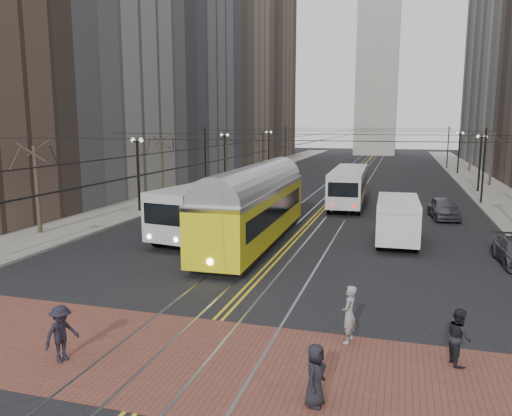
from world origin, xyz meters
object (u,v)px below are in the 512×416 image
Objects in this scene: rear_bus at (349,187)px; pedestrian_c at (459,336)px; streetcar at (255,213)px; cargo_van at (397,221)px; transit_bus at (222,207)px; pedestrian_d at (61,333)px; pedestrian_b at (349,314)px; sedan_grey at (444,208)px; pedestrian_a at (315,375)px.

pedestrian_c is at bearing -79.62° from rear_bus.
rear_bus is 7.17× the size of pedestrian_c.
cargo_van is at bearing 14.28° from streetcar.
rear_bus is at bearing 71.87° from transit_bus.
streetcar is 8.81× the size of pedestrian_d.
sedan_grey is at bearing 179.13° from pedestrian_b.
pedestrian_a is (9.25, -18.68, -0.82)m from transit_bus.
pedestrian_a is 4.92m from pedestrian_c.
transit_bus is 2.19× the size of cargo_van.
rear_bus is (3.83, 15.67, -0.20)m from streetcar.
pedestrian_b is at bearing 4.81° from pedestrian_a.
streetcar is 8.33m from cargo_van.
pedestrian_a is at bearing -106.70° from sedan_grey.
streetcar reaches higher than pedestrian_d.
rear_bus is (6.80, 13.07, -0.07)m from transit_bus.
pedestrian_b is at bearing -47.53° from pedestrian_d.
sedan_grey is (14.23, 8.73, -0.85)m from transit_bus.
pedestrian_a is at bearing -54.28° from transit_bus.
rear_bus is 31.85m from pedestrian_a.
sedan_grey is at bearing 40.91° from transit_bus.
pedestrian_b is at bearing -96.60° from cargo_van.
pedestrian_c is (9.90, -12.75, -0.92)m from streetcar.
transit_bus reaches higher than pedestrian_a.
pedestrian_b is (-4.55, -23.50, 0.17)m from sedan_grey.
rear_bus is at bearing -6.01° from pedestrian_c.
rear_bus is 7.56× the size of pedestrian_a.
rear_bus is 29.07m from pedestrian_c.
sedan_grey is 27.86m from pedestrian_a.
streetcar is at bearing 19.78° from pedestrian_c.
pedestrian_b is at bearing 61.61° from pedestrian_c.
pedestrian_b is (2.87, -27.84, -0.62)m from rear_bus.
sedan_grey is 2.69× the size of pedestrian_d.
cargo_van is (8.02, 2.20, -0.45)m from streetcar.
transit_bus is 18.52m from pedestrian_d.
streetcar is at bearing -141.06° from pedestrian_b.
streetcar reaches higher than pedestrian_c.
cargo_van is 3.76× the size of pedestrian_a.
pedestrian_d is (-1.26, -15.82, -0.91)m from streetcar.
pedestrian_c is (12.88, -15.35, -0.78)m from transit_bus.
sedan_grey is 2.74× the size of pedestrian_c.
pedestrian_b is 3.26m from pedestrian_c.
rear_bus reaches higher than sedan_grey.
transit_bus is 20.86m from pedestrian_a.
pedestrian_a is (-1.74, -18.27, -0.51)m from cargo_van.
cargo_van is at bearing -74.41° from rear_bus.
pedestrian_a is at bearing 114.46° from pedestrian_c.
rear_bus is at bearing 75.21° from streetcar.
sedan_grey is at bearing -32.00° from rear_bus.
pedestrian_d is (-12.52, -27.16, 0.08)m from sedan_grey.
pedestrian_d is (-11.17, -3.07, 0.02)m from pedestrian_c.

